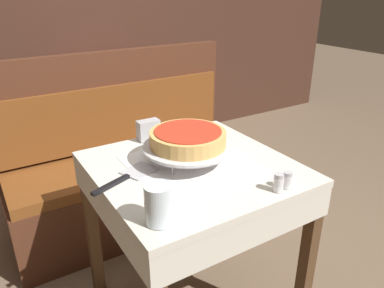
{
  "coord_description": "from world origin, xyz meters",
  "views": [
    {
      "loc": [
        -0.69,
        -1.11,
        1.42
      ],
      "look_at": [
        -0.01,
        -0.0,
        0.86
      ],
      "focal_mm": 35.0,
      "sensor_mm": 36.0,
      "label": 1
    }
  ],
  "objects_px": {
    "dining_table_front": "(193,187)",
    "pepper_shaker": "(287,180)",
    "deep_dish_pizza": "(188,138)",
    "napkin_holder": "(148,130)",
    "pizza_server": "(127,177)",
    "salt_shaker": "(278,183)",
    "dining_table_rear": "(116,92)",
    "booth_bench": "(132,177)",
    "condiment_caddy": "(122,68)",
    "pizza_pan_stand": "(188,148)",
    "water_glass_near": "(159,204)"
  },
  "relations": [
    {
      "from": "dining_table_front",
      "to": "pepper_shaker",
      "type": "bearing_deg",
      "value": -60.22
    },
    {
      "from": "deep_dish_pizza",
      "to": "pepper_shaker",
      "type": "relative_size",
      "value": 4.91
    },
    {
      "from": "deep_dish_pizza",
      "to": "napkin_holder",
      "type": "bearing_deg",
      "value": 95.54
    },
    {
      "from": "pepper_shaker",
      "to": "deep_dish_pizza",
      "type": "bearing_deg",
      "value": 118.4
    },
    {
      "from": "pizza_server",
      "to": "pepper_shaker",
      "type": "bearing_deg",
      "value": -38.95
    },
    {
      "from": "dining_table_front",
      "to": "salt_shaker",
      "type": "xyz_separation_m",
      "value": [
        0.14,
        -0.32,
        0.13
      ]
    },
    {
      "from": "dining_table_rear",
      "to": "booth_bench",
      "type": "distance_m",
      "value": 0.83
    },
    {
      "from": "condiment_caddy",
      "to": "pizza_server",
      "type": "bearing_deg",
      "value": -111.37
    },
    {
      "from": "booth_bench",
      "to": "pepper_shaker",
      "type": "relative_size",
      "value": 24.03
    },
    {
      "from": "dining_table_rear",
      "to": "salt_shaker",
      "type": "xyz_separation_m",
      "value": [
        -0.13,
        -1.87,
        0.15
      ]
    },
    {
      "from": "pizza_server",
      "to": "pepper_shaker",
      "type": "xyz_separation_m",
      "value": [
        0.44,
        -0.36,
        0.03
      ]
    },
    {
      "from": "salt_shaker",
      "to": "dining_table_rear",
      "type": "bearing_deg",
      "value": 86.15
    },
    {
      "from": "pizza_pan_stand",
      "to": "pizza_server",
      "type": "distance_m",
      "value": 0.26
    },
    {
      "from": "dining_table_front",
      "to": "water_glass_near",
      "type": "xyz_separation_m",
      "value": [
        -0.29,
        -0.27,
        0.16
      ]
    },
    {
      "from": "pepper_shaker",
      "to": "condiment_caddy",
      "type": "height_order",
      "value": "condiment_caddy"
    },
    {
      "from": "water_glass_near",
      "to": "napkin_holder",
      "type": "relative_size",
      "value": 1.25
    },
    {
      "from": "napkin_holder",
      "to": "deep_dish_pizza",
      "type": "bearing_deg",
      "value": -84.46
    },
    {
      "from": "pizza_pan_stand",
      "to": "booth_bench",
      "type": "bearing_deg",
      "value": 85.09
    },
    {
      "from": "pizza_server",
      "to": "napkin_holder",
      "type": "xyz_separation_m",
      "value": [
        0.23,
        0.29,
        0.04
      ]
    },
    {
      "from": "booth_bench",
      "to": "pizza_server",
      "type": "height_order",
      "value": "booth_bench"
    },
    {
      "from": "deep_dish_pizza",
      "to": "salt_shaker",
      "type": "distance_m",
      "value": 0.39
    },
    {
      "from": "water_glass_near",
      "to": "pepper_shaker",
      "type": "bearing_deg",
      "value": -6.2
    },
    {
      "from": "dining_table_front",
      "to": "pizza_pan_stand",
      "type": "distance_m",
      "value": 0.17
    },
    {
      "from": "pizza_server",
      "to": "water_glass_near",
      "type": "distance_m",
      "value": 0.31
    },
    {
      "from": "dining_table_front",
      "to": "booth_bench",
      "type": "height_order",
      "value": "booth_bench"
    },
    {
      "from": "pepper_shaker",
      "to": "pizza_pan_stand",
      "type": "bearing_deg",
      "value": 118.4
    },
    {
      "from": "pizza_server",
      "to": "water_glass_near",
      "type": "relative_size",
      "value": 2.31
    },
    {
      "from": "booth_bench",
      "to": "pizza_pan_stand",
      "type": "distance_m",
      "value": 0.95
    },
    {
      "from": "pizza_pan_stand",
      "to": "condiment_caddy",
      "type": "height_order",
      "value": "condiment_caddy"
    },
    {
      "from": "deep_dish_pizza",
      "to": "pepper_shaker",
      "type": "distance_m",
      "value": 0.41
    },
    {
      "from": "dining_table_front",
      "to": "dining_table_rear",
      "type": "distance_m",
      "value": 1.57
    },
    {
      "from": "dining_table_rear",
      "to": "dining_table_front",
      "type": "bearing_deg",
      "value": -99.78
    },
    {
      "from": "deep_dish_pizza",
      "to": "pizza_server",
      "type": "distance_m",
      "value": 0.27
    },
    {
      "from": "pizza_pan_stand",
      "to": "napkin_holder",
      "type": "height_order",
      "value": "napkin_holder"
    },
    {
      "from": "dining_table_front",
      "to": "pepper_shaker",
      "type": "xyz_separation_m",
      "value": [
        0.18,
        -0.32,
        0.13
      ]
    },
    {
      "from": "dining_table_front",
      "to": "dining_table_rear",
      "type": "bearing_deg",
      "value": 80.22
    },
    {
      "from": "pizza_server",
      "to": "condiment_caddy",
      "type": "height_order",
      "value": "condiment_caddy"
    },
    {
      "from": "salt_shaker",
      "to": "condiment_caddy",
      "type": "bearing_deg",
      "value": 83.49
    },
    {
      "from": "booth_bench",
      "to": "pepper_shaker",
      "type": "bearing_deg",
      "value": -83.92
    },
    {
      "from": "salt_shaker",
      "to": "water_glass_near",
      "type": "bearing_deg",
      "value": 173.2
    },
    {
      "from": "pizza_server",
      "to": "napkin_holder",
      "type": "height_order",
      "value": "napkin_holder"
    },
    {
      "from": "napkin_holder",
      "to": "condiment_caddy",
      "type": "bearing_deg",
      "value": 73.03
    },
    {
      "from": "water_glass_near",
      "to": "booth_bench",
      "type": "bearing_deg",
      "value": 72.24
    },
    {
      "from": "pizza_pan_stand",
      "to": "pepper_shaker",
      "type": "xyz_separation_m",
      "value": [
        0.19,
        -0.35,
        -0.03
      ]
    },
    {
      "from": "deep_dish_pizza",
      "to": "salt_shaker",
      "type": "xyz_separation_m",
      "value": [
        0.15,
        -0.35,
        -0.07
      ]
    },
    {
      "from": "dining_table_front",
      "to": "pizza_pan_stand",
      "type": "xyz_separation_m",
      "value": [
        -0.01,
        0.03,
        0.17
      ]
    },
    {
      "from": "dining_table_rear",
      "to": "salt_shaker",
      "type": "height_order",
      "value": "salt_shaker"
    },
    {
      "from": "dining_table_rear",
      "to": "booth_bench",
      "type": "relative_size",
      "value": 0.53
    },
    {
      "from": "water_glass_near",
      "to": "condiment_caddy",
      "type": "relative_size",
      "value": 0.85
    },
    {
      "from": "dining_table_rear",
      "to": "condiment_caddy",
      "type": "xyz_separation_m",
      "value": [
        0.1,
        0.08,
        0.16
      ]
    }
  ]
}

